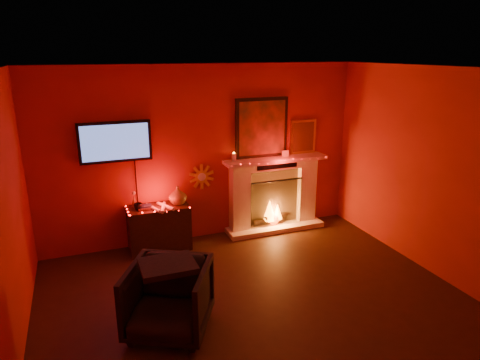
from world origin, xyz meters
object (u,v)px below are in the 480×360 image
(tv, at_px, (115,142))
(sunburst_clock, at_px, (202,177))
(armchair, at_px, (169,299))
(console_table, at_px, (160,225))
(fireplace, at_px, (273,187))

(tv, bearing_deg, sunburst_clock, 1.24)
(sunburst_clock, xyz_separation_m, armchair, (-1.02, -2.22, -0.62))
(console_table, bearing_deg, tv, 159.69)
(fireplace, relative_size, tv, 1.76)
(sunburst_clock, bearing_deg, tv, -178.76)
(console_table, height_order, armchair, console_table)
(sunburst_clock, distance_m, armchair, 2.52)
(tv, distance_m, sunburst_clock, 1.41)
(sunburst_clock, distance_m, console_table, 0.98)
(sunburst_clock, relative_size, armchair, 0.48)
(console_table, xyz_separation_m, armchair, (-0.29, -2.00, -0.00))
(sunburst_clock, relative_size, console_table, 0.42)
(fireplace, height_order, console_table, fireplace)
(tv, bearing_deg, console_table, -20.31)
(fireplace, distance_m, tv, 2.61)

